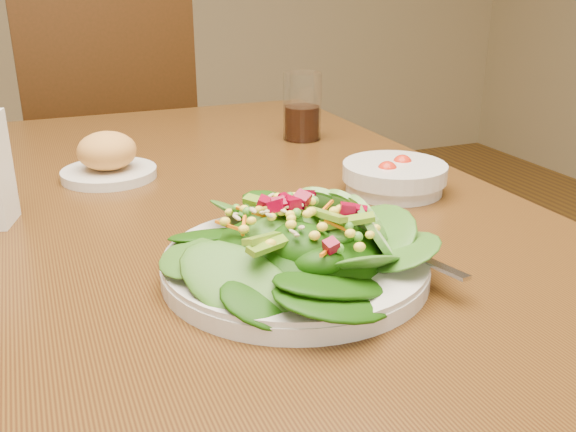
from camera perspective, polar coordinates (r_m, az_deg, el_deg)
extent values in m
cube|color=#523513|center=(0.89, -7.87, -0.97)|extent=(0.90, 1.40, 0.04)
cylinder|color=black|center=(1.71, -0.15, -3.30)|extent=(0.07, 0.07, 0.71)
cube|color=black|center=(2.00, -15.66, 3.21)|extent=(0.48, 0.48, 0.04)
cylinder|color=black|center=(2.30, -11.09, -0.59)|extent=(0.04, 0.04, 0.45)
cylinder|color=black|center=(2.25, -20.82, -2.10)|extent=(0.04, 0.04, 0.45)
cylinder|color=black|center=(1.95, -8.25, -4.49)|extent=(0.04, 0.04, 0.45)
cylinder|color=black|center=(1.89, -19.79, -6.41)|extent=(0.04, 0.04, 0.45)
cube|color=black|center=(1.73, -15.30, 9.85)|extent=(0.44, 0.05, 0.50)
cylinder|color=silver|center=(0.69, 0.63, -4.58)|extent=(0.29, 0.29, 0.02)
ellipsoid|color=#093609|center=(0.68, 0.64, -2.25)|extent=(0.19, 0.19, 0.04)
cube|color=silver|center=(0.72, 10.60, -2.90)|extent=(0.05, 0.18, 0.01)
cylinder|color=silver|center=(1.06, -15.61, 3.67)|extent=(0.15, 0.15, 0.01)
ellipsoid|color=#C98B43|center=(1.05, -15.81, 5.63)|extent=(0.09, 0.09, 0.06)
cylinder|color=silver|center=(0.96, 9.42, 3.42)|extent=(0.15, 0.15, 0.04)
sphere|color=red|center=(0.98, 10.12, 4.45)|extent=(0.03, 0.03, 0.03)
sphere|color=red|center=(0.94, 8.80, 3.87)|extent=(0.03, 0.03, 0.03)
cylinder|color=silver|center=(1.24, 1.26, 9.73)|extent=(0.07, 0.07, 0.13)
cylinder|color=black|center=(1.25, 1.25, 8.28)|extent=(0.07, 0.07, 0.06)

